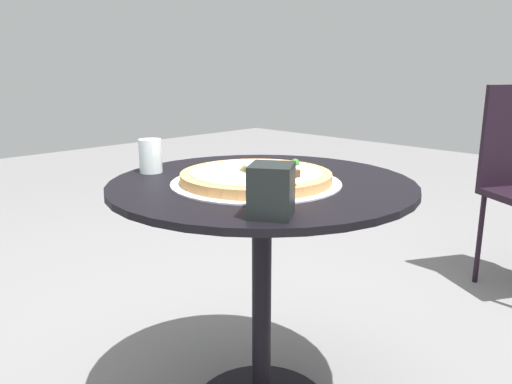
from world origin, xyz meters
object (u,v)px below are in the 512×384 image
napkin_dispenser (271,190)px  pizza_on_tray (256,177)px  drinking_cup (150,156)px  patio_table (262,241)px  pizza_server (274,168)px

napkin_dispenser → pizza_on_tray: bearing=17.7°
drinking_cup → patio_table: bearing=-64.3°
pizza_on_tray → pizza_server: (-0.02, -0.08, 0.04)m
drinking_cup → napkin_dispenser: size_ratio=0.89×
drinking_cup → napkin_dispenser: bearing=-97.4°
pizza_on_tray → pizza_server: size_ratio=2.08×
pizza_server → drinking_cup: size_ratio=2.23×
pizza_on_tray → drinking_cup: drinking_cup is taller
patio_table → pizza_on_tray: pizza_on_tray is taller
pizza_on_tray → drinking_cup: size_ratio=4.64×
pizza_server → drinking_cup: 0.40m
pizza_server → napkin_dispenser: napkin_dispenser is taller
drinking_cup → napkin_dispenser: (-0.07, -0.54, 0.01)m
pizza_server → drinking_cup: bearing=104.2°
patio_table → pizza_server: size_ratio=3.80×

